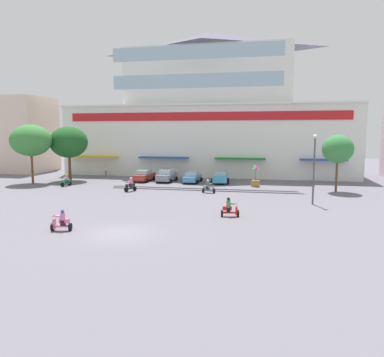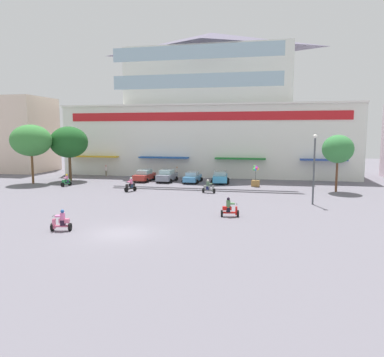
% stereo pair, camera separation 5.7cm
% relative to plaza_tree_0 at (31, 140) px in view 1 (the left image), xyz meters
% --- Properties ---
extents(ground_plane, '(128.00, 128.00, 0.00)m').
position_rel_plaza_tree_0_xyz_m(ground_plane, '(20.24, -6.83, -5.51)').
color(ground_plane, slate).
extents(colonial_building, '(43.49, 18.80, 21.95)m').
position_rel_plaza_tree_0_xyz_m(colonial_building, '(20.24, 17.03, 3.72)').
color(colonial_building, white).
rests_on(colonial_building, ground).
extents(flank_building_left, '(9.45, 8.94, 12.25)m').
position_rel_plaza_tree_0_xyz_m(flank_building_left, '(-11.24, 13.12, 0.62)').
color(flank_building_left, beige).
rests_on(flank_building_left, ground).
extents(plaza_tree_0, '(5.19, 4.76, 7.51)m').
position_rel_plaza_tree_0_xyz_m(plaza_tree_0, '(0.00, 0.00, 0.00)').
color(plaza_tree_0, brown).
rests_on(plaza_tree_0, ground).
extents(plaza_tree_1, '(3.34, 3.53, 6.27)m').
position_rel_plaza_tree_0_xyz_m(plaza_tree_1, '(36.93, 0.92, -0.79)').
color(plaza_tree_1, brown).
rests_on(plaza_tree_1, ground).
extents(plaza_tree_2, '(4.95, 5.06, 7.31)m').
position_rel_plaza_tree_0_xyz_m(plaza_tree_2, '(3.28, 3.44, -0.29)').
color(plaza_tree_2, brown).
rests_on(plaza_tree_2, ground).
extents(parked_car_0, '(2.46, 4.35, 1.54)m').
position_rel_plaza_tree_0_xyz_m(parked_car_0, '(13.26, 5.09, -4.74)').
color(parked_car_0, '#AB3028').
rests_on(parked_car_0, ground).
extents(parked_car_1, '(2.48, 4.22, 1.61)m').
position_rel_plaza_tree_0_xyz_m(parked_car_1, '(16.36, 5.17, -4.71)').
color(parked_car_1, gray).
rests_on(parked_car_1, ground).
extents(parked_car_2, '(2.31, 4.16, 1.41)m').
position_rel_plaza_tree_0_xyz_m(parked_car_2, '(19.89, 4.95, -4.79)').
color(parked_car_2, '#4388BE').
rests_on(parked_car_2, ground).
extents(parked_car_3, '(2.64, 4.24, 1.54)m').
position_rel_plaza_tree_0_xyz_m(parked_car_3, '(23.49, 5.16, -4.73)').
color(parked_car_3, '#3B98CB').
rests_on(parked_car_3, ground).
extents(scooter_rider_0, '(1.40, 0.82, 1.45)m').
position_rel_plaza_tree_0_xyz_m(scooter_rider_0, '(16.11, -20.05, -4.90)').
color(scooter_rider_0, black).
rests_on(scooter_rider_0, ground).
extents(scooter_rider_1, '(1.47, 0.77, 1.53)m').
position_rel_plaza_tree_0_xyz_m(scooter_rider_1, '(26.66, -13.58, -4.89)').
color(scooter_rider_1, black).
rests_on(scooter_rider_1, ground).
extents(scooter_rider_2, '(0.81, 1.46, 1.50)m').
position_rel_plaza_tree_0_xyz_m(scooter_rider_2, '(5.44, -1.28, -4.89)').
color(scooter_rider_2, black).
rests_on(scooter_rider_2, ground).
extents(scooter_rider_3, '(1.11, 1.48, 1.59)m').
position_rel_plaza_tree_0_xyz_m(scooter_rider_3, '(14.59, -3.47, -4.85)').
color(scooter_rider_3, black).
rests_on(scooter_rider_3, ground).
extents(scooter_rider_4, '(1.42, 0.68, 1.48)m').
position_rel_plaza_tree_0_xyz_m(scooter_rider_4, '(23.25, -2.71, -4.90)').
color(scooter_rider_4, black).
rests_on(scooter_rider_4, ground).
extents(pedestrian_0, '(0.37, 0.37, 1.64)m').
position_rel_plaza_tree_0_xyz_m(pedestrian_0, '(16.69, 9.36, -4.57)').
color(pedestrian_0, '#1F344C').
rests_on(pedestrian_0, ground).
extents(pedestrian_1, '(0.42, 0.42, 1.68)m').
position_rel_plaza_tree_0_xyz_m(pedestrian_1, '(5.79, 9.25, -4.56)').
color(pedestrian_1, '#7B6F5C').
rests_on(pedestrian_1, ground).
extents(streetlamp_near, '(0.40, 0.40, 6.35)m').
position_rel_plaza_tree_0_xyz_m(streetlamp_near, '(33.58, -7.10, -1.77)').
color(streetlamp_near, '#474C51').
rests_on(streetlamp_near, ground).
extents(balloon_vendor_cart, '(1.02, 0.85, 2.54)m').
position_rel_plaza_tree_0_xyz_m(balloon_vendor_cart, '(28.05, 3.21, -4.39)').
color(balloon_vendor_cart, '#A5793F').
rests_on(balloon_vendor_cart, ground).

